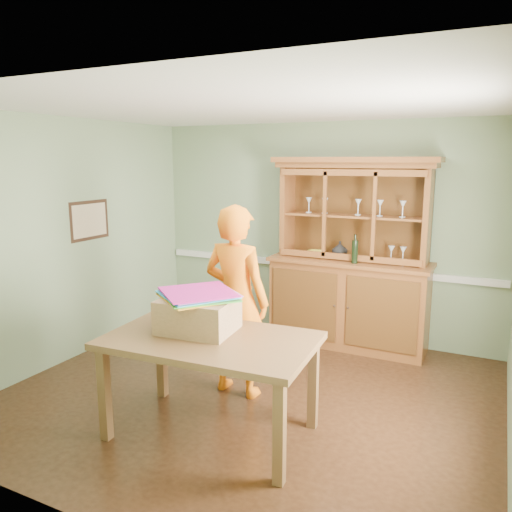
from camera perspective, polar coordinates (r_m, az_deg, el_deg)
The scene contains 12 objects.
floor at distance 5.03m, azimuth -0.74°, elevation -15.54°, with size 4.50×4.50×0.00m, color #432715.
ceiling at distance 4.52m, azimuth -0.83°, elevation 16.74°, with size 4.50×4.50×0.00m, color white.
wall_back at distance 6.41m, azimuth 7.38°, elevation 2.87°, with size 4.50×4.50×0.00m, color gray.
wall_left at distance 5.94m, azimuth -20.50°, elevation 1.62°, with size 4.00×4.00×0.00m, color gray.
wall_front at distance 3.00m, azimuth -18.53°, elevation -6.99°, with size 4.50×4.50×0.00m, color gray.
chair_rail at distance 6.46m, azimuth 7.21°, elevation -1.11°, with size 4.41×0.05×0.08m, color silver.
framed_map at distance 6.11m, azimuth -18.45°, elevation 3.89°, with size 0.03×0.60×0.46m.
china_hutch at distance 6.13m, azimuth 10.64°, elevation -2.86°, with size 1.93×0.64×2.27m.
dining_table at distance 4.12m, azimuth -5.24°, elevation -10.53°, with size 1.74×1.11×0.84m.
cardboard_box at distance 4.20m, azimuth -6.64°, elevation -6.68°, with size 0.60×0.48×0.28m, color tan.
kite_stack at distance 4.19m, azimuth -6.41°, elevation -4.32°, with size 0.78×0.78×0.05m.
person at distance 4.77m, azimuth -2.27°, elevation -5.15°, with size 0.67×0.44×1.84m, color orange.
Camera 1 is at (2.05, -4.01, 2.25)m, focal length 35.00 mm.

